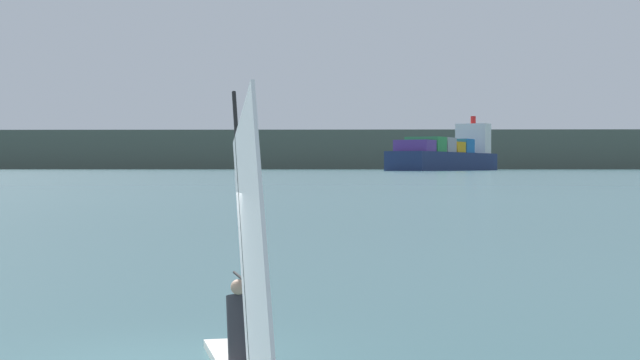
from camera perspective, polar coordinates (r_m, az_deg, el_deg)
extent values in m
plane|color=#386066|center=(14.22, -9.14, -10.78)|extent=(4000.00, 4000.00, 0.00)
cube|color=white|center=(13.80, -5.22, -10.89)|extent=(1.11, 2.79, 0.12)
cylinder|color=black|center=(12.78, -4.76, -2.89)|extent=(0.38, 1.76, 3.85)
cube|color=white|center=(11.96, -4.18, -4.00)|extent=(0.64, 3.21, 4.23)
cylinder|color=black|center=(12.78, -4.72, -6.10)|extent=(0.38, 1.83, 0.04)
cylinder|color=#2D2D33|center=(13.36, -5.01, -9.00)|extent=(0.42, 0.62, 0.97)
sphere|color=tan|center=(13.27, -5.01, -6.53)|extent=(0.22, 0.22, 0.22)
cube|color=navy|center=(688.94, 7.70, 1.13)|extent=(104.70, 147.50, 13.13)
cube|color=silver|center=(744.91, 9.35, 2.51)|extent=(28.66, 25.24, 23.46)
cylinder|color=red|center=(745.49, 9.35, 3.64)|extent=(4.00, 4.00, 6.00)
cube|color=#1E66AD|center=(707.38, 8.27, 2.07)|extent=(30.09, 27.70, 10.40)
cube|color=gold|center=(689.27, 7.71, 2.00)|extent=(30.09, 27.70, 7.80)
cube|color=#99999E|center=(671.27, 7.11, 2.14)|extent=(30.09, 27.70, 10.40)
cube|color=#2D8C47|center=(653.33, 6.48, 2.18)|extent=(30.09, 27.70, 10.40)
cube|color=#59388C|center=(635.44, 5.82, 2.10)|extent=(30.09, 27.70, 7.80)
cube|color=#4C564C|center=(1170.15, -4.05, 1.70)|extent=(1112.55, 466.33, 41.32)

